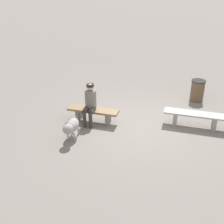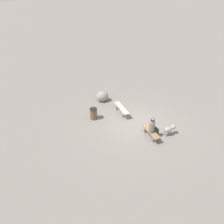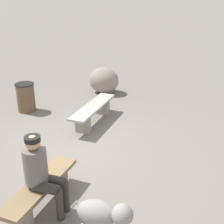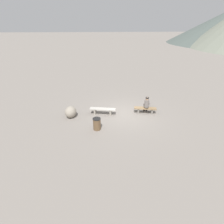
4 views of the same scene
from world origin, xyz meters
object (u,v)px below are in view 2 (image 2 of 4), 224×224
dog (170,129)px  seated_person (153,127)px  boulder (102,96)px  trash_bin (94,114)px  bench_right (151,132)px  bench_left (121,109)px

dog → seated_person: bearing=167.4°
boulder → trash_bin: bearing=-43.1°
trash_bin → bench_right: bearing=28.9°
bench_right → dog: 1.15m
bench_left → seated_person: bearing=11.4°
trash_bin → dog: bearing=37.3°
trash_bin → bench_left: bearing=78.4°
bench_right → seated_person: seated_person is taller
bench_right → dog: dog is taller
bench_left → dog: size_ratio=2.16×
seated_person → trash_bin: 4.05m
bench_right → boulder: bearing=-167.1°
bench_left → bench_right: bearing=10.2°
dog → boulder: (-5.70, -1.26, -0.02)m
bench_right → trash_bin: size_ratio=2.12×
seated_person → trash_bin: size_ratio=1.65×
seated_person → boulder: 5.36m
seated_person → trash_bin: (-3.53, -1.97, -0.34)m
seated_person → dog: size_ratio=1.45×
bench_right → boulder: 5.27m
bench_left → trash_bin: trash_bin is taller
bench_right → seated_person: 0.42m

